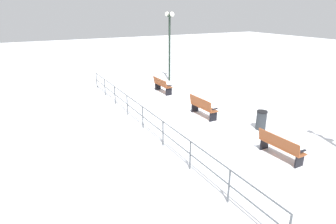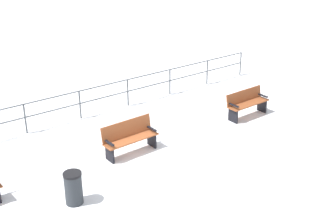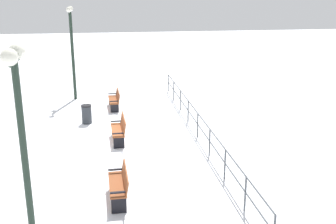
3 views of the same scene
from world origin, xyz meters
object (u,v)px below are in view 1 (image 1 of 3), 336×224
at_px(bench_nearest, 280,146).
at_px(trash_bin, 261,120).
at_px(bench_third, 162,85).
at_px(lamppost_middle, 170,34).
at_px(bench_second, 202,106).

xyz_separation_m(bench_nearest, trash_bin, (1.28, 2.14, -0.05)).
xyz_separation_m(bench_third, lamppost_middle, (1.88, 2.56, 2.74)).
xyz_separation_m(bench_nearest, bench_third, (0.14, 9.10, 0.03)).
bearing_deg(bench_nearest, bench_second, 88.32).
bearing_deg(bench_second, lamppost_middle, 72.35).
distance_m(bench_third, trash_bin, 7.05).
xyz_separation_m(bench_third, trash_bin, (1.14, -6.96, -0.07)).
relative_size(bench_nearest, bench_third, 1.03).
bearing_deg(lamppost_middle, trash_bin, -94.42).
height_order(lamppost_middle, trash_bin, lamppost_middle).
height_order(bench_third, trash_bin, bench_third).
bearing_deg(bench_nearest, bench_third, 86.94).
relative_size(bench_second, lamppost_middle, 0.36).
xyz_separation_m(bench_nearest, lamppost_middle, (2.02, 11.66, 2.76)).
relative_size(bench_nearest, trash_bin, 2.04).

